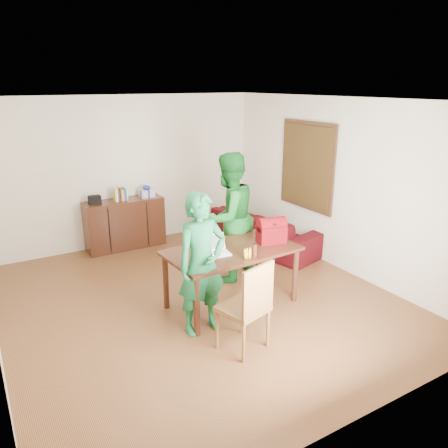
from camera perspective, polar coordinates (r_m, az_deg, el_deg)
room at (r=5.83m, az=-4.04°, el=2.13°), size 5.20×5.70×2.90m
table at (r=5.79m, az=1.01°, el=-4.25°), size 1.78×1.07×0.81m
chair at (r=5.05m, az=2.60°, el=-12.85°), size 0.60×0.58×1.08m
person_near at (r=5.14m, az=-2.91°, el=-5.28°), size 0.65×0.43×1.74m
person_far at (r=6.52m, az=0.62°, el=0.85°), size 1.10×0.95×1.95m
laptop at (r=5.57m, az=-0.92°, el=-3.56°), size 0.35×0.27×0.23m
bananas at (r=5.45m, az=3.09°, el=-4.30°), size 0.16×0.13×0.05m
bottle at (r=5.53m, az=4.01°, el=-3.33°), size 0.07×0.07×0.17m
red_bag at (r=5.98m, az=6.21°, el=-1.13°), size 0.42×0.29×0.28m
sofa at (r=8.00m, az=4.93°, el=-0.74°), size 1.44×2.44×0.67m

